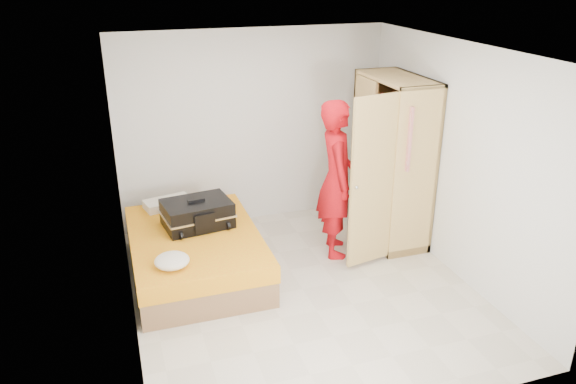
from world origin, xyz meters
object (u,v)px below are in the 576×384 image
object	(u,v)px
wardrobe	(390,166)
suitcase	(197,214)
round_cushion	(172,261)
person	(337,179)
bed	(196,253)

from	to	relation	value
wardrobe	suitcase	world-z (taller)	wardrobe
round_cushion	person	bearing A→B (deg)	17.74
bed	person	distance (m)	1.87
bed	wardrobe	xyz separation A→B (m)	(2.50, 0.12, 0.75)
wardrobe	round_cushion	distance (m)	2.97
wardrobe	suitcase	xyz separation A→B (m)	(-2.42, 0.09, -0.35)
wardrobe	suitcase	distance (m)	2.45
bed	round_cushion	world-z (taller)	round_cushion
suitcase	person	bearing A→B (deg)	-15.40
bed	round_cushion	size ratio (longest dim) A/B	5.71
bed	wardrobe	size ratio (longest dim) A/B	0.96
bed	wardrobe	bearing A→B (deg)	2.65
bed	round_cushion	distance (m)	0.81
bed	round_cushion	bearing A→B (deg)	-116.32
bed	person	bearing A→B (deg)	-0.40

